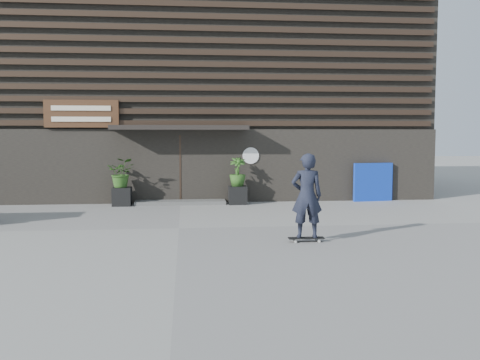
{
  "coord_description": "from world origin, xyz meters",
  "views": [
    {
      "loc": [
        0.18,
        -13.14,
        2.35
      ],
      "look_at": [
        1.64,
        1.06,
        1.1
      ],
      "focal_mm": 39.74,
      "sensor_mm": 36.0,
      "label": 1
    }
  ],
  "objects": [
    {
      "name": "planter_pot_left",
      "position": [
        -1.9,
        4.4,
        0.3
      ],
      "size": [
        0.6,
        0.6,
        0.6
      ],
      "primitive_type": "cube",
      "color": "black",
      "rests_on": "ground"
    },
    {
      "name": "bamboo_left",
      "position": [
        -1.9,
        4.4,
        1.08
      ],
      "size": [
        0.86,
        0.75,
        0.96
      ],
      "primitive_type": "imported",
      "color": "#2D591E",
      "rests_on": "planter_pot_left"
    },
    {
      "name": "skateboarder",
      "position": [
        2.78,
        -1.96,
        1.01
      ],
      "size": [
        0.78,
        0.48,
        1.93
      ],
      "color": "black",
      "rests_on": "ground"
    },
    {
      "name": "building",
      "position": [
        -0.0,
        9.96,
        3.99
      ],
      "size": [
        18.0,
        11.0,
        8.0
      ],
      "color": "black",
      "rests_on": "ground"
    },
    {
      "name": "ground",
      "position": [
        0.0,
        0.0,
        0.0
      ],
      "size": [
        80.0,
        80.0,
        0.0
      ],
      "primitive_type": "plane",
      "color": "gray",
      "rests_on": "ground"
    },
    {
      "name": "blue_tarp",
      "position": [
        6.68,
        4.7,
        0.66
      ],
      "size": [
        1.42,
        0.29,
        1.33
      ],
      "primitive_type": "cube",
      "rotation": [
        0.0,
        0.0,
        0.12
      ],
      "color": "#0D2FB0",
      "rests_on": "ground"
    },
    {
      "name": "planter_pot_right",
      "position": [
        1.9,
        4.4,
        0.3
      ],
      "size": [
        0.6,
        0.6,
        0.6
      ],
      "primitive_type": "cube",
      "color": "black",
      "rests_on": "ground"
    },
    {
      "name": "entrance_step",
      "position": [
        0.0,
        4.6,
        0.06
      ],
      "size": [
        3.0,
        0.8,
        0.12
      ],
      "primitive_type": "cube",
      "color": "#4F4F4C",
      "rests_on": "ground"
    },
    {
      "name": "bamboo_right",
      "position": [
        1.9,
        4.4,
        1.08
      ],
      "size": [
        0.54,
        0.54,
        0.96
      ],
      "primitive_type": "imported",
      "color": "#2D591E",
      "rests_on": "planter_pot_right"
    }
  ]
}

